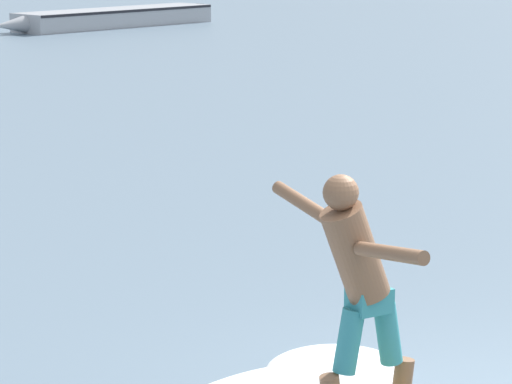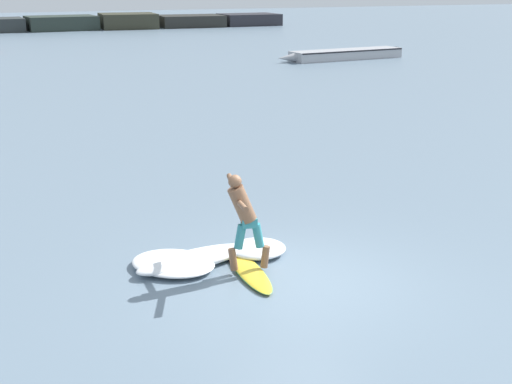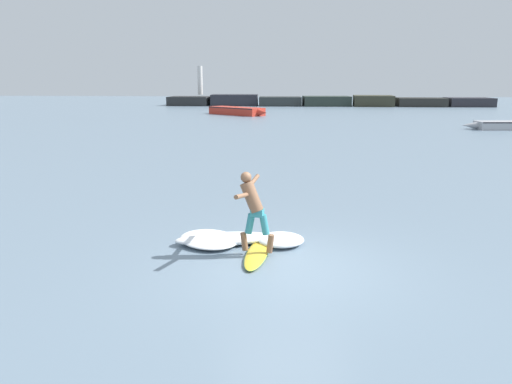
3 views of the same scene
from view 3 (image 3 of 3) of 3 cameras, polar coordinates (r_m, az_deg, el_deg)
ground_plane at (r=10.01m, az=3.60°, el=-8.67°), size 200.00×200.00×0.00m
rock_jetty_breakwater at (r=71.47m, az=7.67°, el=10.28°), size 44.55×5.07×5.46m
surfboard at (r=10.70m, az=0.17°, el=-6.95°), size 0.59×2.24×0.23m
surfer at (r=10.38m, az=-0.38°, el=-1.51°), size 0.78×1.61×1.71m
small_boat_offshore at (r=52.94m, az=-2.09°, el=9.27°), size 6.72×5.71×0.80m
wave_foam_at_tail at (r=11.34m, az=2.83°, el=-5.45°), size 1.20×1.16×0.22m
wave_foam_at_nose at (r=11.47m, az=-5.39°, el=-5.39°), size 1.95×1.98×0.18m
wave_foam_beside at (r=11.37m, az=-3.55°, el=-5.35°), size 2.35×1.19×0.25m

